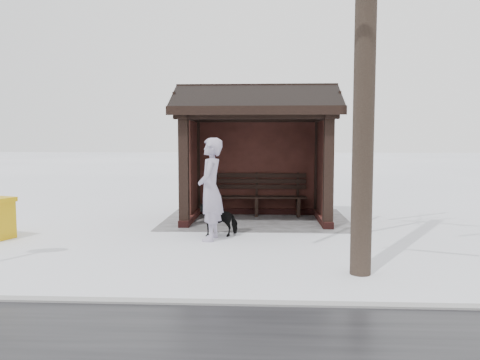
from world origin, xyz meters
name	(u,v)px	position (x,y,z in m)	size (l,w,h in m)	color
ground	(256,221)	(0.00, 0.00, 0.00)	(120.00, 120.00, 0.00)	white
kerb	(248,304)	(0.00, 5.50, 0.01)	(120.00, 0.15, 0.06)	gray
trampled_patch	(256,219)	(0.00, -0.20, 0.01)	(4.20, 3.20, 0.02)	gray
bus_shelter	(257,126)	(0.00, -0.16, 2.17)	(3.60, 2.40, 3.09)	#341413
pedestrian	(211,189)	(0.80, 2.11, 0.94)	(0.69, 0.45, 1.88)	#9D94AD
dog	(218,219)	(0.70, 1.69, 0.31)	(0.34, 0.74, 0.62)	black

